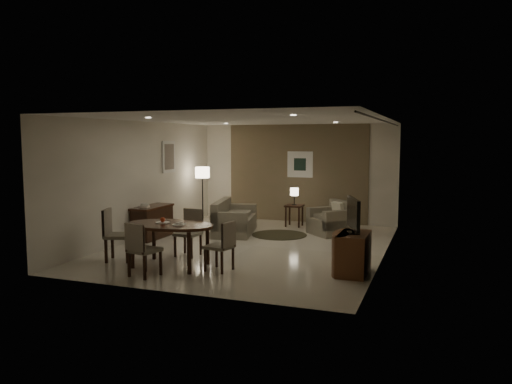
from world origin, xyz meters
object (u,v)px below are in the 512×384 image
at_px(sofa, 235,217).
at_px(armchair, 331,218).
at_px(chair_near, 145,249).
at_px(console_desk, 152,222).
at_px(chair_left, 119,235).
at_px(chair_far, 188,233).
at_px(side_table, 294,216).
at_px(dining_table, 170,245).
at_px(chair_right, 219,246).
at_px(floor_lamp, 203,195).
at_px(tv_cabinet, 354,254).

bearing_deg(sofa, armchair, -86.61).
height_order(sofa, armchair, armchair).
bearing_deg(chair_near, sofa, -75.63).
relative_size(console_desk, chair_near, 1.31).
bearing_deg(console_desk, chair_left, -74.32).
bearing_deg(sofa, chair_far, 168.49).
relative_size(console_desk, sofa, 0.70).
bearing_deg(chair_left, armchair, -58.14).
relative_size(chair_near, chair_left, 0.93).
bearing_deg(side_table, dining_table, -101.22).
xyz_separation_m(chair_near, chair_right, (1.02, 0.75, -0.02)).
bearing_deg(side_table, chair_right, -90.05).
relative_size(dining_table, chair_right, 1.89).
height_order(dining_table, sofa, sofa).
distance_m(chair_near, floor_lamp, 5.35).
bearing_deg(chair_far, side_table, 78.48).
bearing_deg(chair_near, tv_cabinet, -143.99).
bearing_deg(chair_left, chair_near, -145.28).
relative_size(sofa, side_table, 3.01).
distance_m(armchair, side_table, 1.40).
bearing_deg(chair_near, chair_left, -22.63).
relative_size(console_desk, chair_left, 1.22).
distance_m(console_desk, chair_near, 3.29).
bearing_deg(chair_far, sofa, 94.34).
relative_size(console_desk, chair_far, 1.32).
bearing_deg(chair_right, chair_near, -43.89).
bearing_deg(floor_lamp, chair_far, -68.04).
xyz_separation_m(tv_cabinet, chair_left, (-4.30, -0.60, 0.14)).
bearing_deg(chair_right, chair_far, -118.01).
bearing_deg(tv_cabinet, floor_lamp, 141.31).
bearing_deg(armchair, sofa, -119.18).
distance_m(sofa, floor_lamp, 1.78).
distance_m(dining_table, chair_right, 0.95).
bearing_deg(armchair, console_desk, -109.05).
height_order(tv_cabinet, armchair, armchair).
bearing_deg(chair_near, chair_right, -130.16).
height_order(tv_cabinet, dining_table, dining_table).
distance_m(chair_far, armchair, 3.85).
bearing_deg(chair_left, console_desk, -3.52).
distance_m(tv_cabinet, dining_table, 3.25).
relative_size(chair_left, armchair, 1.09).
distance_m(tv_cabinet, chair_left, 4.34).
height_order(console_desk, tv_cabinet, console_desk).
xyz_separation_m(tv_cabinet, floor_lamp, (-4.72, 3.78, 0.42)).
distance_m(dining_table, chair_near, 0.73).
distance_m(console_desk, chair_right, 3.38).
bearing_deg(chair_far, console_desk, 144.28).
xyz_separation_m(chair_near, armchair, (2.17, 4.73, -0.05)).
height_order(chair_near, chair_left, chair_left).
distance_m(chair_near, chair_left, 1.29).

